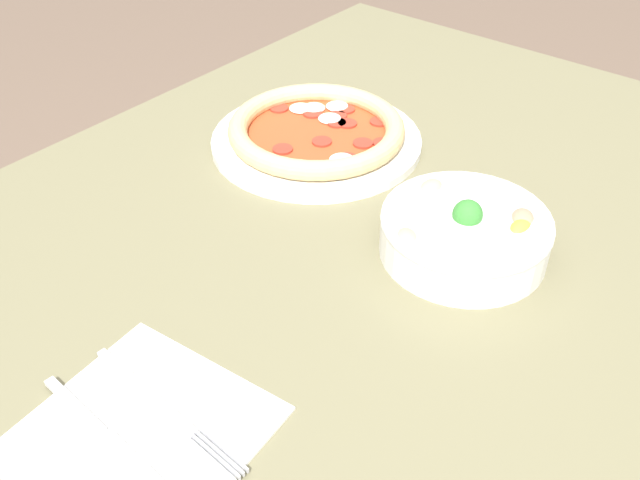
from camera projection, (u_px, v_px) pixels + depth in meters
name	position (u px, v px, depth m)	size (l,w,h in m)	color
dining_table	(403.00, 302.00, 0.88)	(1.09, 0.95, 0.77)	#706B4C
pizza	(317.00, 133.00, 0.95)	(0.28, 0.28, 0.04)	white
bowl	(463.00, 233.00, 0.76)	(0.18, 0.18, 0.07)	white
napkin	(141.00, 433.00, 0.59)	(0.20, 0.20, 0.00)	white
fork	(164.00, 408.00, 0.60)	(0.02, 0.19, 0.00)	silver
knife	(111.00, 442.00, 0.58)	(0.02, 0.21, 0.01)	silver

